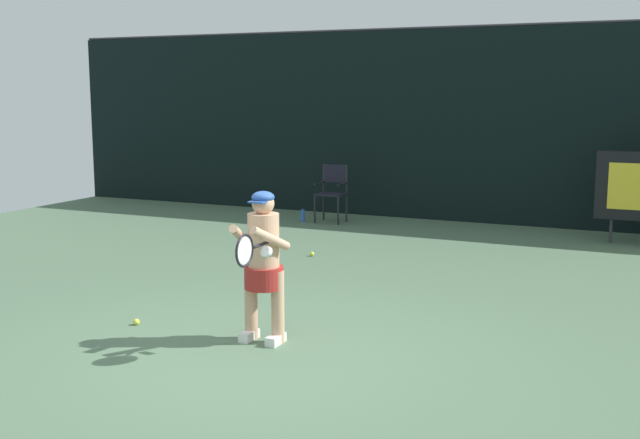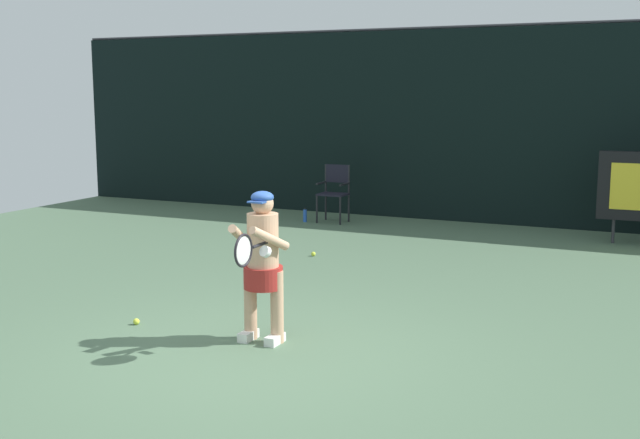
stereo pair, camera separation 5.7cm
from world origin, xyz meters
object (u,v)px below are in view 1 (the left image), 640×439
object	(u,v)px
tennis_racket	(246,250)
tennis_ball_loose	(312,254)
tennis_ball_spare	(136,322)
umpire_chair	(332,190)
water_bottle	(303,216)
tennis_player	(263,260)

from	to	relation	value
tennis_racket	tennis_ball_loose	size ratio (longest dim) A/B	8.85
tennis_racket	tennis_ball_spare	size ratio (longest dim) A/B	8.85
umpire_chair	tennis_ball_spare	world-z (taller)	umpire_chair
tennis_ball_loose	umpire_chair	bearing A→B (deg)	108.18
umpire_chair	tennis_ball_spare	xyz separation A→B (m)	(0.79, -7.00, -0.58)
umpire_chair	water_bottle	xyz separation A→B (m)	(-0.50, -0.24, -0.50)
umpire_chair	water_bottle	bearing A→B (deg)	-154.05
umpire_chair	tennis_racket	distance (m)	7.82
tennis_player	tennis_racket	bearing A→B (deg)	-78.61
tennis_racket	umpire_chair	bearing A→B (deg)	88.76
water_bottle	tennis_player	world-z (taller)	tennis_player
water_bottle	tennis_player	distance (m)	7.26
tennis_racket	tennis_ball_spare	xyz separation A→B (m)	(-1.60, 0.43, -0.99)
tennis_player	tennis_racket	xyz separation A→B (m)	(0.10, -0.52, 0.20)
tennis_ball_loose	tennis_ball_spare	bearing A→B (deg)	-92.86
water_bottle	tennis_ball_loose	size ratio (longest dim) A/B	3.90
tennis_player	tennis_ball_loose	size ratio (longest dim) A/B	22.10
tennis_player	tennis_ball_spare	xyz separation A→B (m)	(-1.49, -0.09, -0.79)
umpire_chair	tennis_racket	size ratio (longest dim) A/B	1.79
water_bottle	tennis_ball_spare	world-z (taller)	water_bottle
umpire_chair	tennis_player	bearing A→B (deg)	-71.69
umpire_chair	tennis_racket	xyz separation A→B (m)	(2.39, -7.43, 0.41)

